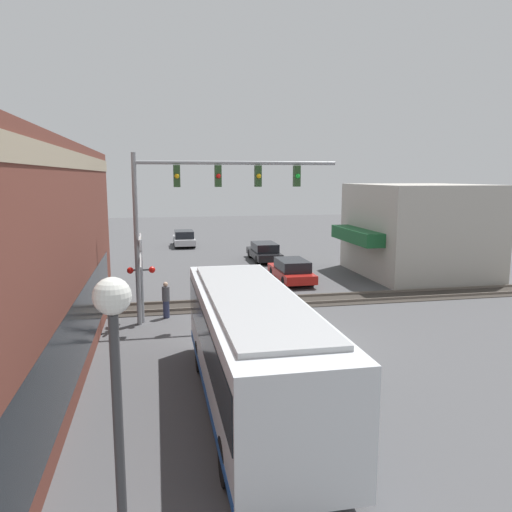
{
  "coord_description": "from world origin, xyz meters",
  "views": [
    {
      "loc": [
        -17.52,
        5.22,
        6.23
      ],
      "look_at": [
        5.49,
        0.59,
        2.46
      ],
      "focal_mm": 35.0,
      "sensor_mm": 36.0,
      "label": 1
    }
  ],
  "objects_px": {
    "pedestrian_at_crossing": "(166,300)",
    "parked_car_black": "(264,252)",
    "streetlamp": "(119,447)",
    "parked_car_red": "(291,271)",
    "crossing_signal": "(141,270)",
    "parked_car_silver": "(184,239)",
    "city_bus": "(252,346)",
    "pedestrian_near_bus": "(294,334)"
  },
  "relations": [
    {
      "from": "crossing_signal",
      "to": "parked_car_silver",
      "type": "distance_m",
      "value": 23.75
    },
    {
      "from": "pedestrian_at_crossing",
      "to": "parked_car_black",
      "type": "bearing_deg",
      "value": -28.27
    },
    {
      "from": "crossing_signal",
      "to": "pedestrian_at_crossing",
      "type": "distance_m",
      "value": 1.86
    },
    {
      "from": "parked_car_red",
      "to": "city_bus",
      "type": "bearing_deg",
      "value": 160.92
    },
    {
      "from": "city_bus",
      "to": "parked_car_red",
      "type": "xyz_separation_m",
      "value": [
        15.61,
        -5.4,
        -1.09
      ]
    },
    {
      "from": "crossing_signal",
      "to": "pedestrian_near_bus",
      "type": "relative_size",
      "value": 2.12
    },
    {
      "from": "city_bus",
      "to": "streetlamp",
      "type": "bearing_deg",
      "value": 156.73
    },
    {
      "from": "streetlamp",
      "to": "parked_car_red",
      "type": "bearing_deg",
      "value": -20.38
    },
    {
      "from": "streetlamp",
      "to": "pedestrian_at_crossing",
      "type": "height_order",
      "value": "streetlamp"
    },
    {
      "from": "city_bus",
      "to": "parked_car_black",
      "type": "relative_size",
      "value": 2.1
    },
    {
      "from": "parked_car_silver",
      "to": "pedestrian_near_bus",
      "type": "distance_m",
      "value": 29.18
    },
    {
      "from": "parked_car_red",
      "to": "parked_car_black",
      "type": "bearing_deg",
      "value": 0.0
    },
    {
      "from": "parked_car_red",
      "to": "pedestrian_near_bus",
      "type": "xyz_separation_m",
      "value": [
        -12.44,
        3.35,
        0.28
      ]
    },
    {
      "from": "crossing_signal",
      "to": "parked_car_silver",
      "type": "bearing_deg",
      "value": -7.5
    },
    {
      "from": "parked_car_black",
      "to": "pedestrian_at_crossing",
      "type": "bearing_deg",
      "value": 151.73
    },
    {
      "from": "parked_car_black",
      "to": "parked_car_silver",
      "type": "xyz_separation_m",
      "value": [
        9.05,
        5.4,
        0.02
      ]
    },
    {
      "from": "city_bus",
      "to": "streetlamp",
      "type": "relative_size",
      "value": 1.98
    },
    {
      "from": "parked_car_silver",
      "to": "pedestrian_at_crossing",
      "type": "distance_m",
      "value": 23.07
    },
    {
      "from": "city_bus",
      "to": "parked_car_silver",
      "type": "bearing_deg",
      "value": -0.0
    },
    {
      "from": "pedestrian_near_bus",
      "to": "city_bus",
      "type": "bearing_deg",
      "value": 147.12
    },
    {
      "from": "crossing_signal",
      "to": "parked_car_black",
      "type": "distance_m",
      "value": 16.84
    },
    {
      "from": "parked_car_black",
      "to": "crossing_signal",
      "type": "bearing_deg",
      "value": 149.55
    },
    {
      "from": "streetlamp",
      "to": "parked_car_red",
      "type": "distance_m",
      "value": 24.04
    },
    {
      "from": "crossing_signal",
      "to": "pedestrian_at_crossing",
      "type": "relative_size",
      "value": 2.34
    },
    {
      "from": "streetlamp",
      "to": "city_bus",
      "type": "bearing_deg",
      "value": -23.27
    },
    {
      "from": "crossing_signal",
      "to": "parked_car_black",
      "type": "bearing_deg",
      "value": -30.45
    },
    {
      "from": "crossing_signal",
      "to": "city_bus",
      "type": "bearing_deg",
      "value": -160.59
    },
    {
      "from": "parked_car_red",
      "to": "parked_car_silver",
      "type": "xyz_separation_m",
      "value": [
        16.67,
        5.4,
        0.02
      ]
    },
    {
      "from": "streetlamp",
      "to": "parked_car_black",
      "type": "height_order",
      "value": "streetlamp"
    },
    {
      "from": "parked_car_red",
      "to": "streetlamp",
      "type": "bearing_deg",
      "value": 159.62
    },
    {
      "from": "parked_car_black",
      "to": "pedestrian_near_bus",
      "type": "xyz_separation_m",
      "value": [
        -20.07,
        3.35,
        0.28
      ]
    },
    {
      "from": "parked_car_silver",
      "to": "pedestrian_near_bus",
      "type": "relative_size",
      "value": 2.49
    },
    {
      "from": "parked_car_silver",
      "to": "pedestrian_at_crossing",
      "type": "relative_size",
      "value": 2.75
    },
    {
      "from": "streetlamp",
      "to": "parked_car_silver",
      "type": "relative_size",
      "value": 1.14
    },
    {
      "from": "parked_car_red",
      "to": "pedestrian_at_crossing",
      "type": "height_order",
      "value": "pedestrian_at_crossing"
    },
    {
      "from": "parked_car_black",
      "to": "pedestrian_near_bus",
      "type": "relative_size",
      "value": 2.68
    },
    {
      "from": "crossing_signal",
      "to": "parked_car_silver",
      "type": "height_order",
      "value": "crossing_signal"
    },
    {
      "from": "streetlamp",
      "to": "pedestrian_at_crossing",
      "type": "bearing_deg",
      "value": -2.98
    },
    {
      "from": "parked_car_red",
      "to": "parked_car_silver",
      "type": "relative_size",
      "value": 1.07
    },
    {
      "from": "parked_car_red",
      "to": "pedestrian_near_bus",
      "type": "bearing_deg",
      "value": 164.91
    },
    {
      "from": "city_bus",
      "to": "parked_car_silver",
      "type": "relative_size",
      "value": 2.26
    },
    {
      "from": "city_bus",
      "to": "pedestrian_near_bus",
      "type": "height_order",
      "value": "city_bus"
    }
  ]
}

